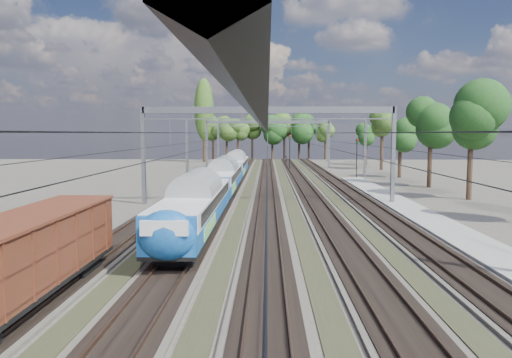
{
  "coord_description": "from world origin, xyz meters",
  "views": [
    {
      "loc": [
        0.01,
        -15.86,
        6.57
      ],
      "look_at": [
        -0.95,
        25.24,
        2.8
      ],
      "focal_mm": 35.0,
      "sensor_mm": 36.0,
      "label": 1
    }
  ],
  "objects_px": {
    "freight_boxcar": "(23,256)",
    "worker": "(286,160)",
    "signal_near": "(290,148)",
    "signal_far": "(357,153)",
    "emu_train": "(223,174)"
  },
  "relations": [
    {
      "from": "signal_near",
      "to": "signal_far",
      "type": "xyz_separation_m",
      "value": [
        9.39,
        -14.76,
        -0.33
      ]
    },
    {
      "from": "emu_train",
      "to": "worker",
      "type": "bearing_deg",
      "value": 81.66
    },
    {
      "from": "emu_train",
      "to": "freight_boxcar",
      "type": "xyz_separation_m",
      "value": [
        -4.5,
        -32.75,
        -0.35
      ]
    },
    {
      "from": "freight_boxcar",
      "to": "signal_far",
      "type": "distance_m",
      "value": 61.49
    },
    {
      "from": "freight_boxcar",
      "to": "worker",
      "type": "relative_size",
      "value": 7.65
    },
    {
      "from": "emu_train",
      "to": "signal_near",
      "type": "height_order",
      "value": "signal_near"
    },
    {
      "from": "worker",
      "to": "signal_far",
      "type": "relative_size",
      "value": 0.3
    },
    {
      "from": "emu_train",
      "to": "freight_boxcar",
      "type": "relative_size",
      "value": 4.53
    },
    {
      "from": "emu_train",
      "to": "signal_far",
      "type": "distance_m",
      "value": 30.36
    },
    {
      "from": "freight_boxcar",
      "to": "signal_near",
      "type": "height_order",
      "value": "signal_near"
    },
    {
      "from": "freight_boxcar",
      "to": "worker",
      "type": "xyz_separation_m",
      "value": [
        13.07,
        91.19,
        -1.2
      ]
    },
    {
      "from": "freight_boxcar",
      "to": "worker",
      "type": "distance_m",
      "value": 92.13
    },
    {
      "from": "freight_boxcar",
      "to": "signal_near",
      "type": "xyz_separation_m",
      "value": [
        13.01,
        72.01,
        1.93
      ]
    },
    {
      "from": "signal_near",
      "to": "signal_far",
      "type": "relative_size",
      "value": 1.09
    },
    {
      "from": "freight_boxcar",
      "to": "worker",
      "type": "bearing_deg",
      "value": 81.84
    }
  ]
}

